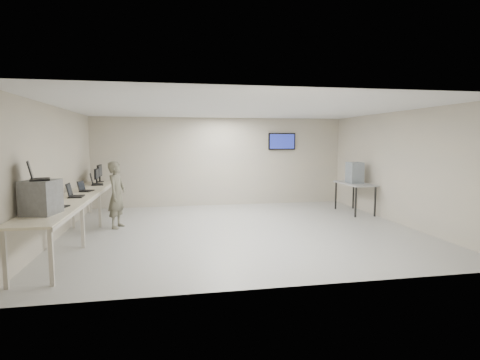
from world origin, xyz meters
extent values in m
cube|color=#9D9D9D|center=(0.00, 0.00, 0.00)|extent=(8.00, 7.00, 0.01)
cube|color=silver|center=(0.00, 0.00, 2.80)|extent=(8.00, 7.00, 0.01)
cube|color=#ADA698|center=(0.00, 3.50, 1.40)|extent=(8.00, 0.01, 2.80)
cube|color=#ADA698|center=(0.00, -3.50, 1.40)|extent=(8.00, 0.01, 2.80)
cube|color=#ADA698|center=(-4.00, 0.00, 1.40)|extent=(0.01, 7.00, 2.80)
cube|color=#ADA698|center=(4.00, 0.00, 1.40)|extent=(0.01, 7.00, 2.80)
cube|color=black|center=(2.00, 3.48, 2.05)|extent=(0.15, 0.04, 0.15)
cube|color=black|center=(2.00, 3.44, 2.05)|extent=(0.90, 0.06, 0.55)
cube|color=navy|center=(2.00, 3.40, 2.05)|extent=(0.82, 0.01, 0.47)
cube|color=beige|center=(-3.60, 0.00, 0.88)|extent=(0.75, 6.00, 0.04)
cube|color=beige|center=(-3.23, 0.00, 0.85)|extent=(0.02, 6.00, 0.06)
cube|color=beige|center=(-3.90, -2.85, 0.43)|extent=(0.06, 0.06, 0.86)
cube|color=beige|center=(-3.30, -2.85, 0.43)|extent=(0.06, 0.06, 0.86)
cube|color=beige|center=(-3.90, -0.90, 0.43)|extent=(0.06, 0.06, 0.86)
cube|color=beige|center=(-3.30, -0.90, 0.43)|extent=(0.06, 0.06, 0.86)
cube|color=beige|center=(-3.90, 0.90, 0.43)|extent=(0.06, 0.06, 0.86)
cube|color=beige|center=(-3.30, 0.90, 0.43)|extent=(0.06, 0.06, 0.86)
cube|color=beige|center=(-3.90, 2.85, 0.43)|extent=(0.06, 0.06, 0.86)
cube|color=beige|center=(-3.30, 2.85, 0.43)|extent=(0.06, 0.06, 0.86)
cube|color=slate|center=(-3.65, -2.03, 1.17)|extent=(0.56, 0.61, 0.55)
cube|color=black|center=(-3.65, -2.03, 1.46)|extent=(0.38, 0.46, 0.02)
cube|color=black|center=(-3.79, -2.03, 1.61)|extent=(0.18, 0.38, 0.28)
cube|color=black|center=(-3.78, -2.03, 1.61)|extent=(0.14, 0.33, 0.23)
cube|color=black|center=(-3.57, -1.47, 0.91)|extent=(0.36, 0.43, 0.02)
cube|color=black|center=(-3.71, -1.47, 1.06)|extent=(0.16, 0.37, 0.27)
cube|color=black|center=(-3.69, -1.47, 1.06)|extent=(0.13, 0.32, 0.23)
cube|color=black|center=(-3.56, -0.18, 0.91)|extent=(0.28, 0.38, 0.02)
cube|color=black|center=(-3.69, -0.18, 1.06)|extent=(0.08, 0.36, 0.27)
cube|color=black|center=(-3.68, -0.18, 1.06)|extent=(0.06, 0.31, 0.22)
cube|color=black|center=(-3.54, 0.71, 0.91)|extent=(0.30, 0.37, 0.02)
cube|color=black|center=(-3.65, 0.71, 1.04)|extent=(0.13, 0.31, 0.23)
cube|color=black|center=(-3.64, 0.71, 1.04)|extent=(0.11, 0.27, 0.19)
cube|color=black|center=(-3.53, 2.00, 0.91)|extent=(0.35, 0.44, 0.02)
cube|color=black|center=(-3.68, 2.00, 1.07)|extent=(0.14, 0.39, 0.29)
cube|color=black|center=(-3.66, 2.00, 1.07)|extent=(0.11, 0.34, 0.24)
cylinder|color=black|center=(-3.60, 2.29, 0.91)|extent=(0.19, 0.19, 0.01)
cube|color=black|center=(-3.60, 2.29, 0.99)|extent=(0.04, 0.03, 0.15)
cube|color=black|center=(-3.60, 2.29, 1.17)|extent=(0.05, 0.42, 0.28)
cube|color=black|center=(-3.57, 2.29, 1.17)|extent=(0.00, 0.38, 0.24)
cylinder|color=black|center=(-3.60, 2.75, 0.91)|extent=(0.22, 0.22, 0.02)
cube|color=black|center=(-3.60, 2.75, 1.00)|extent=(0.04, 0.03, 0.18)
cube|color=black|center=(-3.60, 2.75, 1.22)|extent=(0.05, 0.49, 0.33)
cube|color=black|center=(-3.57, 2.75, 1.22)|extent=(0.00, 0.45, 0.28)
imported|color=#555947|center=(-2.87, 0.76, 0.80)|extent=(0.53, 0.66, 1.59)
cube|color=gray|center=(3.60, 1.47, 0.85)|extent=(0.67, 1.44, 0.04)
cube|color=black|center=(3.31, 0.85, 0.41)|extent=(0.04, 0.04, 0.83)
cube|color=black|center=(3.31, 2.09, 0.41)|extent=(0.04, 0.04, 0.83)
cube|color=black|center=(3.89, 0.85, 0.41)|extent=(0.04, 0.04, 0.83)
cube|color=black|center=(3.89, 2.09, 0.41)|extent=(0.04, 0.04, 0.83)
cube|color=#8492A0|center=(3.58, 1.47, 0.97)|extent=(0.38, 0.42, 0.20)
cube|color=#8492A0|center=(3.58, 1.47, 1.16)|extent=(0.38, 0.42, 0.20)
cube|color=#8492A0|center=(3.58, 1.47, 1.36)|extent=(0.38, 0.42, 0.20)
camera|label=1|loc=(-1.61, -8.42, 2.07)|focal=28.00mm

